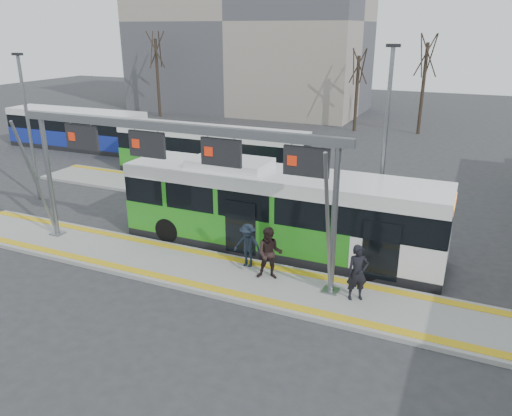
# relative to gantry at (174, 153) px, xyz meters

# --- Properties ---
(ground) EXTENTS (120.00, 120.00, 0.00)m
(ground) POSITION_rel_gantry_xyz_m (0.35, -0.25, -4.30)
(ground) COLOR #2D2D30
(ground) RESTS_ON ground
(platform_main) EXTENTS (22.00, 3.00, 0.15)m
(platform_main) POSITION_rel_gantry_xyz_m (0.35, -0.25, -4.22)
(platform_main) COLOR gray
(platform_main) RESTS_ON ground
(platform_second) EXTENTS (20.00, 3.00, 0.15)m
(platform_second) POSITION_rel_gantry_xyz_m (-3.65, 7.75, -4.22)
(platform_second) COLOR gray
(platform_second) RESTS_ON ground
(tactile_main) EXTENTS (22.00, 2.65, 0.02)m
(tactile_main) POSITION_rel_gantry_xyz_m (0.35, -0.25, -4.14)
(tactile_main) COLOR gold
(tactile_main) RESTS_ON platform_main
(tactile_second) EXTENTS (20.00, 0.35, 0.02)m
(tactile_second) POSITION_rel_gantry_xyz_m (-3.65, 8.90, -4.14)
(tactile_second) COLOR gold
(tactile_second) RESTS_ON platform_second
(gantry) EXTENTS (13.00, 1.68, 5.20)m
(gantry) POSITION_rel_gantry_xyz_m (0.00, 0.00, 0.00)
(gantry) COLOR slate
(gantry) RESTS_ON platform_main
(apartment_block) EXTENTS (24.50, 12.50, 18.40)m
(apartment_block) POSITION_rel_gantry_xyz_m (-13.65, 35.75, 4.91)
(apartment_block) COLOR gray
(apartment_block) RESTS_ON ground
(hero_bus) EXTENTS (12.77, 2.83, 3.50)m
(hero_bus) POSITION_rel_gantry_xyz_m (2.83, 2.85, -2.70)
(hero_bus) COLOR black
(hero_bus) RESTS_ON ground
(bg_bus_green) EXTENTS (11.68, 2.69, 2.91)m
(bg_bus_green) POSITION_rel_gantry_xyz_m (-4.72, 11.03, -2.86)
(bg_bus_green) COLOR black
(bg_bus_green) RESTS_ON ground
(bg_bus_blue) EXTENTS (10.92, 2.77, 2.83)m
(bg_bus_blue) POSITION_rel_gantry_xyz_m (-17.26, 13.36, -2.90)
(bg_bus_blue) COLOR black
(bg_bus_blue) RESTS_ON ground
(passenger_a) EXTENTS (0.81, 0.73, 1.87)m
(passenger_a) POSITION_rel_gantry_xyz_m (6.73, -0.08, -3.21)
(passenger_a) COLOR black
(passenger_a) RESTS_ON platform_main
(passenger_b) EXTENTS (1.09, 0.96, 1.89)m
(passenger_b) POSITION_rel_gantry_xyz_m (3.63, 0.09, -3.21)
(passenger_b) COLOR black
(passenger_b) RESTS_ON platform_main
(passenger_c) EXTENTS (1.08, 0.64, 1.65)m
(passenger_c) POSITION_rel_gantry_xyz_m (2.53, 0.64, -3.32)
(passenger_c) COLOR black
(passenger_c) RESTS_ON platform_main
(tree_left) EXTENTS (1.40, 1.40, 7.09)m
(tree_left) POSITION_rel_gantry_xyz_m (-0.20, 28.28, 1.07)
(tree_left) COLOR #382B21
(tree_left) RESTS_ON ground
(tree_mid) EXTENTS (1.40, 1.40, 8.31)m
(tree_mid) POSITION_rel_gantry_xyz_m (5.02, 29.22, 2.00)
(tree_mid) COLOR #382B21
(tree_mid) RESTS_ON ground
(tree_far) EXTENTS (1.40, 1.40, 8.42)m
(tree_far) POSITION_rel_gantry_xyz_m (-19.83, 27.63, 2.08)
(tree_far) COLOR #382B21
(tree_far) RESTS_ON ground
(lamp_west) EXTENTS (0.50, 0.25, 7.32)m
(lamp_west) POSITION_rel_gantry_xyz_m (-10.75, 3.43, -0.40)
(lamp_west) COLOR slate
(lamp_west) RESTS_ON ground
(lamp_east) EXTENTS (0.50, 0.25, 7.89)m
(lamp_east) POSITION_rel_gantry_xyz_m (6.39, 4.92, -0.11)
(lamp_east) COLOR slate
(lamp_east) RESTS_ON ground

